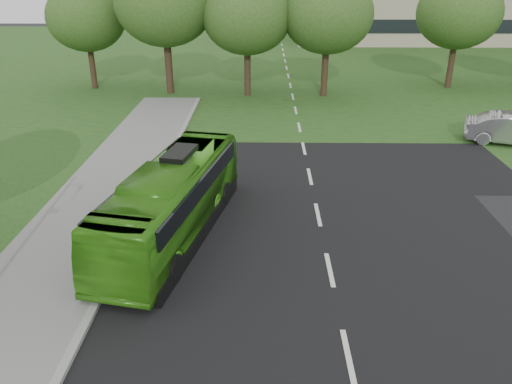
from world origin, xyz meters
TOP-DOWN VIEW (x-y plane):
  - ground at (0.00, 0.00)m, footprint 160.00×160.00m
  - street_surfaces at (-0.38, 22.75)m, footprint 120.00×120.00m
  - tree_park_a at (-9.61, 27.17)m, footprint 7.37×7.37m
  - tree_park_b at (-3.48, 26.49)m, footprint 6.63×6.63m
  - tree_park_c at (2.38, 26.37)m, footprint 6.61×6.61m
  - tree_park_d at (12.99, 29.55)m, footprint 6.51×6.51m
  - tree_park_f at (-16.11, 28.74)m, footprint 6.06×6.06m
  - bus at (-5.50, 4.41)m, footprint 4.22×10.08m

SIDE VIEW (x-z plane):
  - ground at x=0.00m, z-range 0.00..0.00m
  - street_surfaces at x=-0.38m, z-range -0.05..0.10m
  - bus at x=-5.50m, z-range 0.00..2.73m
  - tree_park_f at x=-16.11m, z-range 1.46..9.55m
  - tree_park_d at x=12.99m, z-range 1.52..10.14m
  - tree_park_b at x=-3.48m, z-range 1.52..10.21m
  - tree_park_c at x=2.38m, z-range 1.57..10.34m
  - tree_park_a at x=-9.61m, z-range 1.75..11.54m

